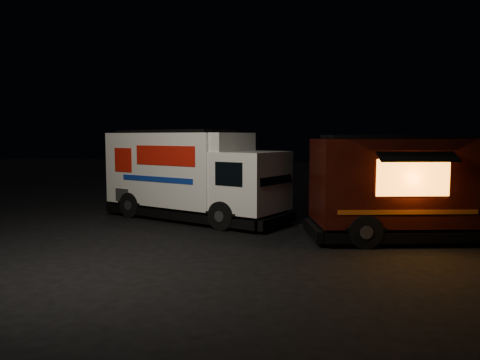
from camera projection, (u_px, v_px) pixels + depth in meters
The scene contains 3 objects.
ground at pixel (210, 243), 12.69m from camera, with size 80.00×80.00×0.00m, color black.
white_truck at pixel (195, 175), 16.16m from camera, with size 6.84×2.33×3.10m, color white, non-canonical shape.
red_truck at pixel (422, 187), 12.98m from camera, with size 6.26×2.30×2.91m, color #39100A, non-canonical shape.
Camera 1 is at (4.13, -11.80, 2.88)m, focal length 35.00 mm.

